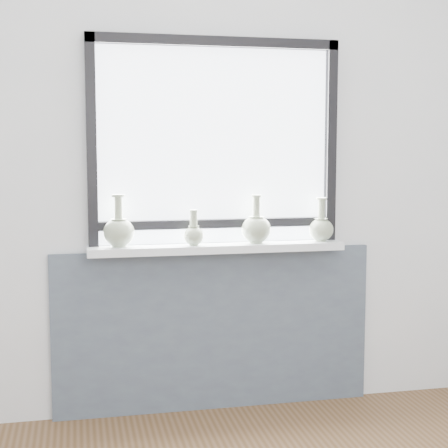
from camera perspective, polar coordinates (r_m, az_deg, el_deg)
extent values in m
cube|color=silver|center=(3.59, -0.88, 4.89)|extent=(3.60, 0.02, 2.60)
cube|color=#4C5A66|center=(3.69, -0.77, -8.77)|extent=(1.70, 0.03, 0.86)
cube|color=white|center=(3.53, -0.55, -1.99)|extent=(1.32, 0.18, 0.04)
cube|color=black|center=(3.47, -10.96, 6.79)|extent=(0.05, 0.06, 1.05)
cube|color=black|center=(3.72, 8.83, 6.79)|extent=(0.05, 0.06, 1.05)
cube|color=black|center=(3.58, -0.74, 14.91)|extent=(1.30, 0.06, 0.05)
cube|color=black|center=(3.56, -0.72, 0.04)|extent=(1.20, 0.05, 0.04)
cube|color=white|center=(3.57, -0.81, 6.48)|extent=(1.20, 0.01, 1.00)
cylinder|color=#9CAA8B|center=(3.46, -8.72, -1.81)|extent=(0.07, 0.07, 0.01)
ellipsoid|color=#9CAA8B|center=(3.45, -8.74, -0.70)|extent=(0.16, 0.16, 0.14)
cone|color=#9CAA8B|center=(3.45, -8.75, 0.20)|extent=(0.09, 0.09, 0.03)
cylinder|color=#9CAA8B|center=(3.44, -8.77, 1.19)|extent=(0.04, 0.04, 0.13)
cylinder|color=#9CAA8B|center=(3.44, -8.79, 2.34)|extent=(0.07, 0.07, 0.01)
cylinder|color=#9CAA8B|center=(3.48, -2.53, -1.71)|extent=(0.05, 0.05, 0.01)
ellipsoid|color=#9CAA8B|center=(3.47, -2.54, -1.00)|extent=(0.10, 0.10, 0.10)
cone|color=#9CAA8B|center=(3.47, -2.54, -0.38)|extent=(0.06, 0.06, 0.03)
cylinder|color=#9CAA8B|center=(3.46, -2.54, 0.28)|extent=(0.04, 0.04, 0.09)
cylinder|color=#9CAA8B|center=(3.46, -2.55, 1.09)|extent=(0.04, 0.04, 0.01)
cylinder|color=#9CAA8B|center=(3.56, 2.69, -1.52)|extent=(0.07, 0.07, 0.01)
ellipsoid|color=#9CAA8B|center=(3.56, 2.70, -0.45)|extent=(0.15, 0.15, 0.14)
cone|color=#9CAA8B|center=(3.55, 2.70, 0.41)|extent=(0.08, 0.08, 0.03)
cylinder|color=#9CAA8B|center=(3.54, 2.71, 1.30)|extent=(0.04, 0.04, 0.12)
cylinder|color=#9CAA8B|center=(3.54, 2.71, 2.34)|extent=(0.05, 0.05, 0.01)
cylinder|color=#9CAA8B|center=(3.67, 8.06, -1.34)|extent=(0.06, 0.06, 0.01)
ellipsoid|color=#9CAA8B|center=(3.67, 8.07, -0.48)|extent=(0.13, 0.13, 0.12)
cone|color=#9CAA8B|center=(3.66, 8.08, 0.23)|extent=(0.07, 0.07, 0.03)
cylinder|color=#9CAA8B|center=(3.66, 8.10, 1.09)|extent=(0.04, 0.04, 0.12)
cylinder|color=#9CAA8B|center=(3.65, 8.11, 2.09)|extent=(0.06, 0.06, 0.01)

